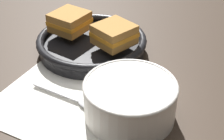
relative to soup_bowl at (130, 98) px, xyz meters
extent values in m
plane|color=#382B21|center=(-0.11, 0.03, -0.04)|extent=(4.00, 4.00, 0.00)
cube|color=white|center=(-0.12, 0.00, -0.04)|extent=(0.34, 0.30, 0.00)
cylinder|color=silver|center=(0.00, 0.00, -0.01)|extent=(0.17, 0.17, 0.07)
cylinder|color=gold|center=(0.00, 0.00, 0.02)|extent=(0.15, 0.15, 0.01)
torus|color=silver|center=(0.00, 0.00, 0.03)|extent=(0.17, 0.17, 0.01)
cube|color=silver|center=(-0.16, 0.02, -0.03)|extent=(0.11, 0.03, 0.01)
ellipsoid|color=silver|center=(-0.08, 0.00, -0.03)|extent=(0.06, 0.04, 0.01)
cylinder|color=black|center=(-0.14, 0.21, -0.03)|extent=(0.26, 0.26, 0.02)
torus|color=black|center=(-0.14, 0.21, -0.01)|extent=(0.27, 0.27, 0.02)
cube|color=#B27A38|center=(-0.08, 0.19, 0.01)|extent=(0.11, 0.11, 0.02)
cube|color=orange|center=(-0.08, 0.19, 0.02)|extent=(0.11, 0.11, 0.01)
cube|color=#B27A38|center=(-0.08, 0.19, 0.04)|extent=(0.11, 0.11, 0.02)
cube|color=#B27A38|center=(-0.21, 0.22, 0.01)|extent=(0.10, 0.10, 0.02)
cube|color=orange|center=(-0.21, 0.22, 0.02)|extent=(0.10, 0.11, 0.01)
cube|color=#B27A38|center=(-0.21, 0.22, 0.04)|extent=(0.10, 0.10, 0.02)
camera|label=1|loc=(0.10, -0.48, 0.39)|focal=55.00mm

